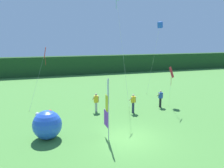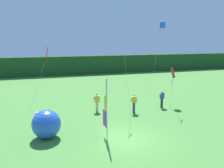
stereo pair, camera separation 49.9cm
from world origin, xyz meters
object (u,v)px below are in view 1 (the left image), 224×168
(kite_red_diamond_2, at_px, (45,54))
(person_mid_field, at_px, (96,102))
(banner_flag, at_px, (107,110))
(person_near_banner, at_px, (133,103))
(kite_red_diamond_0, at_px, (171,74))
(inflatable_balloon, at_px, (47,125))
(kite_blue_box_1, at_px, (160,25))
(person_far_left, at_px, (160,98))
(kite_green_diamond_3, at_px, (117,6))

(kite_red_diamond_2, bearing_deg, person_mid_field, -41.30)
(banner_flag, distance_m, person_mid_field, 5.79)
(person_near_banner, distance_m, kite_red_diamond_0, 4.24)
(banner_flag, xyz_separation_m, kite_red_diamond_2, (-3.36, 9.23, 3.08))
(inflatable_balloon, bearing_deg, person_mid_field, 44.98)
(banner_flag, xyz_separation_m, inflatable_balloon, (-3.73, 1.20, -1.00))
(kite_blue_box_1, bearing_deg, person_mid_field, -158.07)
(person_far_left, height_order, kite_green_diamond_3, kite_green_diamond_3)
(inflatable_balloon, xyz_separation_m, kite_red_diamond_0, (10.79, 2.39, 2.52))
(person_far_left, xyz_separation_m, kite_red_diamond_2, (-10.30, 4.16, 4.15))
(inflatable_balloon, bearing_deg, kite_red_diamond_2, 87.34)
(kite_red_diamond_0, distance_m, kite_blue_box_1, 7.16)
(kite_red_diamond_2, bearing_deg, kite_red_diamond_0, -28.43)
(person_far_left, bearing_deg, banner_flag, -143.90)
(person_mid_field, height_order, kite_blue_box_1, kite_blue_box_1)
(banner_flag, xyz_separation_m, kite_blue_box_1, (8.83, 8.91, 5.97))
(inflatable_balloon, xyz_separation_m, kite_blue_box_1, (12.56, 7.71, 6.97))
(kite_blue_box_1, bearing_deg, kite_red_diamond_0, -108.47)
(banner_flag, xyz_separation_m, kite_green_diamond_3, (3.01, 6.48, 7.40))
(person_far_left, height_order, kite_red_diamond_0, kite_red_diamond_0)
(person_far_left, bearing_deg, person_mid_field, 174.68)
(person_far_left, relative_size, kite_red_diamond_2, 0.29)
(person_near_banner, relative_size, person_mid_field, 1.01)
(person_near_banner, bearing_deg, kite_red_diamond_0, -12.56)
(person_far_left, bearing_deg, inflatable_balloon, -160.09)
(person_far_left, distance_m, kite_blue_box_1, 8.24)
(kite_green_diamond_3, bearing_deg, kite_blue_box_1, 22.73)
(kite_blue_box_1, relative_size, kite_red_diamond_2, 1.46)
(person_mid_field, xyz_separation_m, inflatable_balloon, (-4.45, -4.45, 0.05))
(banner_flag, bearing_deg, kite_red_diamond_0, 26.97)
(banner_flag, xyz_separation_m, person_near_banner, (3.76, 4.32, -1.04))
(kite_blue_box_1, relative_size, kite_green_diamond_3, 0.79)
(person_near_banner, relative_size, kite_blue_box_1, 0.21)
(person_mid_field, distance_m, person_far_left, 6.25)
(kite_green_diamond_3, bearing_deg, person_near_banner, -70.79)
(banner_flag, bearing_deg, inflatable_balloon, 162.16)
(banner_flag, bearing_deg, kite_green_diamond_3, 65.03)
(banner_flag, bearing_deg, person_mid_field, 82.73)
(person_near_banner, bearing_deg, banner_flag, -131.03)
(banner_flag, relative_size, kite_blue_box_1, 0.49)
(banner_flag, distance_m, person_near_banner, 5.83)
(kite_blue_box_1, bearing_deg, person_near_banner, -137.86)
(banner_flag, relative_size, kite_green_diamond_3, 0.39)
(banner_flag, xyz_separation_m, person_mid_field, (0.72, 5.65, -1.05))
(inflatable_balloon, height_order, kite_red_diamond_2, kite_red_diamond_2)
(kite_red_diamond_2, xyz_separation_m, kite_green_diamond_3, (6.37, -2.75, 4.32))
(kite_red_diamond_0, bearing_deg, person_far_left, 94.24)
(person_near_banner, relative_size, inflatable_balloon, 0.89)
(kite_red_diamond_0, height_order, kite_green_diamond_3, kite_green_diamond_3)
(person_near_banner, xyz_separation_m, inflatable_balloon, (-7.49, -3.12, 0.04))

